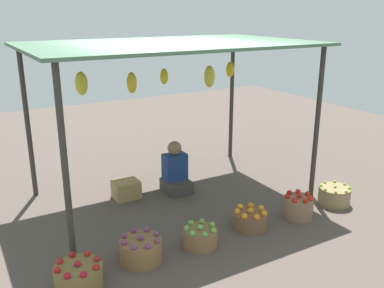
# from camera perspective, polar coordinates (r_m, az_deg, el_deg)

# --- Properties ---
(ground_plane) EXTENTS (14.00, 14.00, 0.00)m
(ground_plane) POSITION_cam_1_polar(r_m,az_deg,el_deg) (6.37, -2.56, -6.84)
(ground_plane) COLOR brown
(market_stall_structure) EXTENTS (3.82, 2.38, 2.22)m
(market_stall_structure) POSITION_cam_1_polar(r_m,az_deg,el_deg) (5.84, -2.93, 11.89)
(market_stall_structure) COLOR #38332D
(market_stall_structure) RESTS_ON ground
(vendor_person) EXTENTS (0.36, 0.44, 0.78)m
(vendor_person) POSITION_cam_1_polar(r_m,az_deg,el_deg) (6.41, -2.22, -3.80)
(vendor_person) COLOR #453F3D
(vendor_person) RESTS_ON ground
(basket_red_apples) EXTENTS (0.48, 0.48, 0.29)m
(basket_red_apples) POSITION_cam_1_polar(r_m,az_deg,el_deg) (4.55, -14.93, -16.62)
(basket_red_apples) COLOR olive
(basket_red_apples) RESTS_ON ground
(basket_purple_onions) EXTENTS (0.46, 0.46, 0.31)m
(basket_purple_onions) POSITION_cam_1_polar(r_m,az_deg,el_deg) (4.81, -6.87, -13.86)
(basket_purple_onions) COLOR olive
(basket_purple_onions) RESTS_ON ground
(basket_green_apples) EXTENTS (0.40, 0.40, 0.27)m
(basket_green_apples) POSITION_cam_1_polar(r_m,az_deg,el_deg) (5.05, 1.12, -12.32)
(basket_green_apples) COLOR olive
(basket_green_apples) RESTS_ON ground
(basket_oranges) EXTENTS (0.43, 0.43, 0.27)m
(basket_oranges) POSITION_cam_1_polar(r_m,az_deg,el_deg) (5.48, 7.82, -9.96)
(basket_oranges) COLOR brown
(basket_oranges) RESTS_ON ground
(basket_red_tomatoes) EXTENTS (0.39, 0.39, 0.34)m
(basket_red_tomatoes) POSITION_cam_1_polar(r_m,az_deg,el_deg) (5.85, 14.02, -8.13)
(basket_red_tomatoes) COLOR #8D6B51
(basket_red_tomatoes) RESTS_ON ground
(basket_limes) EXTENTS (0.44, 0.44, 0.28)m
(basket_limes) POSITION_cam_1_polar(r_m,az_deg,el_deg) (6.38, 18.50, -6.54)
(basket_limes) COLOR #8F7951
(basket_limes) RESTS_ON ground
(wooden_crate_near_vendor) EXTENTS (0.37, 0.31, 0.26)m
(wooden_crate_near_vendor) POSITION_cam_1_polar(r_m,az_deg,el_deg) (6.31, -8.80, -6.01)
(wooden_crate_near_vendor) COLOR #A68652
(wooden_crate_near_vendor) RESTS_ON ground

